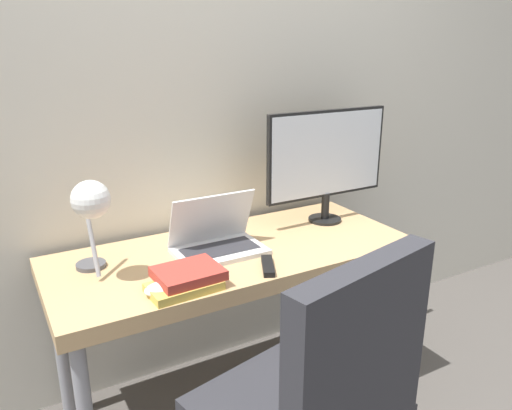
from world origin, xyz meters
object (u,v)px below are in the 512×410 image
object	(u,v)px
monitor	(327,158)
desk_lamp	(91,206)
office_chair	(319,401)
book_stack	(186,279)
laptop	(217,240)
game_controller	(167,287)

from	to	relation	value
monitor	desk_lamp	world-z (taller)	monitor
office_chair	book_stack	world-z (taller)	office_chair
monitor	office_chair	distance (m)	1.13
office_chair	book_stack	xyz separation A→B (m)	(-0.17, 0.52, 0.18)
monitor	book_stack	distance (m)	0.90
laptop	monitor	world-z (taller)	monitor
laptop	monitor	xyz separation A→B (m)	(0.58, 0.08, 0.25)
desk_lamp	laptop	bearing A→B (deg)	2.85
monitor	game_controller	bearing A→B (deg)	-160.44
desk_lamp	book_stack	distance (m)	0.40
laptop	desk_lamp	bearing A→B (deg)	-177.15
monitor	office_chair	xyz separation A→B (m)	(-0.63, -0.83, -0.44)
monitor	desk_lamp	xyz separation A→B (m)	(-1.04, -0.10, -0.03)
laptop	desk_lamp	size ratio (longest dim) A/B	0.96
monitor	game_controller	distance (m)	0.96
laptop	monitor	bearing A→B (deg)	7.61
laptop	desk_lamp	world-z (taller)	desk_lamp
laptop	book_stack	bearing A→B (deg)	-133.88
office_chair	game_controller	distance (m)	0.59
laptop	monitor	distance (m)	0.64
office_chair	game_controller	xyz separation A→B (m)	(-0.24, 0.52, 0.17)
book_stack	desk_lamp	bearing A→B (deg)	139.76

